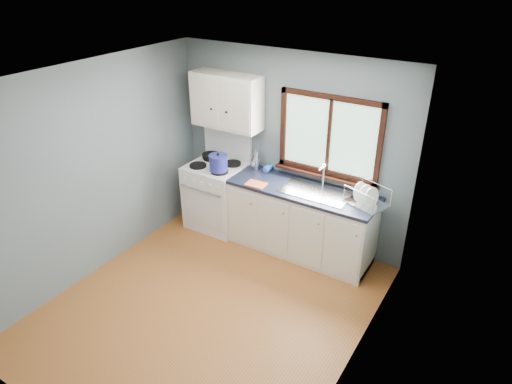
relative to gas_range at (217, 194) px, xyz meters
The scene contains 19 objects.
floor 1.82m from the gas_range, 57.18° to the right, with size 3.20×3.60×0.02m, color #9F5C28.
ceiling 2.67m from the gas_range, 57.18° to the right, with size 3.20×3.60×0.02m, color white.
wall_back 1.26m from the gas_range, 19.54° to the left, with size 3.20×0.02×2.50m, color slate.
wall_front 3.50m from the gas_range, 73.86° to the right, with size 3.20×0.02×2.50m, color slate.
wall_left 1.78m from the gas_range, 114.14° to the right, with size 0.02×3.60×2.50m, color slate.
wall_right 3.05m from the gas_range, 29.91° to the right, with size 0.02×3.60×2.50m, color slate.
gas_range is the anchor object (origin of this frame).
base_cabinets 1.31m from the gas_range, ahead, with size 1.85×0.60×0.88m.
countertop 1.37m from the gas_range, ahead, with size 1.89×0.64×0.04m, color black.
sink 1.53m from the gas_range, ahead, with size 0.84×0.46×0.44m.
window 1.81m from the gas_range, 11.37° to the left, with size 1.36×0.10×1.03m.
upper_cabinets 1.32m from the gas_range, 56.70° to the left, with size 0.95×0.35×0.70m.
skillet 0.54m from the gas_range, 142.50° to the left, with size 0.38×0.27×0.05m.
stockpot 0.62m from the gas_range, 43.75° to the right, with size 0.28×0.28×0.24m.
utensil_crock 0.75m from the gas_range, 23.43° to the left, with size 0.13×0.13×0.40m.
thermos 0.81m from the gas_range, 16.16° to the left, with size 0.07×0.07×0.28m, color silver.
soap_bottle 0.89m from the gas_range, 12.51° to the left, with size 0.09×0.09×0.23m, color blue.
dish_towel 0.90m from the gas_range, 14.60° to the right, with size 0.25×0.18×0.02m, color orange.
dish_rack 2.15m from the gas_range, ahead, with size 0.53×0.47×0.23m.
Camera 1 is at (2.50, -3.04, 3.47)m, focal length 32.00 mm.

